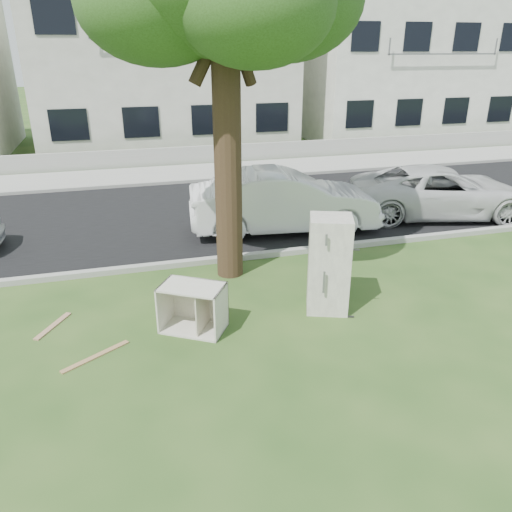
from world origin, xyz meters
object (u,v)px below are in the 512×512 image
object	(u,v)px
fridge	(329,264)
car_right	(442,192)
cabinet	(193,308)
car_center	(284,201)

from	to	relation	value
fridge	car_right	world-z (taller)	fridge
cabinet	fridge	bearing A→B (deg)	33.36
fridge	cabinet	world-z (taller)	fridge
cabinet	car_center	size ratio (longest dim) A/B	0.22
fridge	cabinet	distance (m)	2.49
fridge	car_right	bearing A→B (deg)	59.46
cabinet	car_center	xyz separation A→B (m)	(3.00, 4.25, 0.38)
car_center	fridge	bearing A→B (deg)	179.03
cabinet	car_right	size ratio (longest dim) A/B	0.21
fridge	cabinet	xyz separation A→B (m)	(-2.44, -0.07, -0.47)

